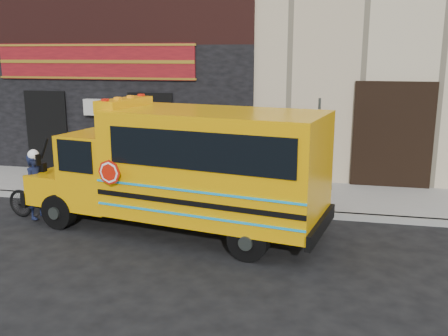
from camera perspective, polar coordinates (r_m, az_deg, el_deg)
ground at (r=10.26m, az=-1.73°, el=-9.40°), size 120.00×120.00×0.00m
curb at (r=12.62m, az=1.16°, el=-4.68°), size 40.00×0.20×0.15m
sidewalk at (r=14.03m, az=2.36°, el=-2.86°), size 40.00×3.00×0.15m
school_bus at (r=10.87m, az=-4.13°, el=0.21°), size 7.18×3.38×2.92m
sign_pole at (r=12.39m, az=10.62°, el=1.98°), size 0.11×0.24×2.86m
bicycle at (r=12.70m, az=-20.43°, el=-3.23°), size 1.84×0.75×1.08m
cyclist at (r=12.65m, az=-20.66°, el=-2.18°), size 0.44×0.61×1.56m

